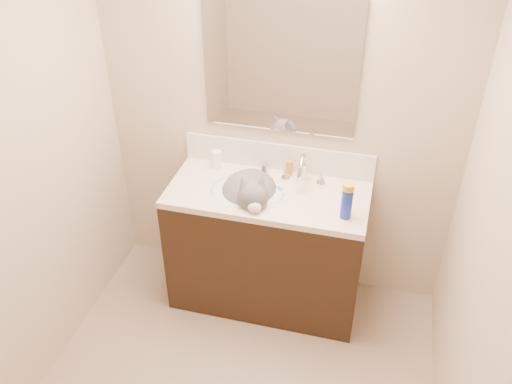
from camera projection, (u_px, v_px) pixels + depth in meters
The scene contains 16 objects.
room_shell at pixel (211, 196), 2.09m from camera, with size 2.24×2.54×2.52m.
vanity_cabinet at pixel (267, 249), 3.48m from camera, with size 1.20×0.55×0.82m, color black.
counter_slab at pixel (268, 194), 3.23m from camera, with size 1.20×0.55×0.04m, color beige.
basin at pixel (247, 201), 3.26m from camera, with size 0.45×0.36×0.14m, color white.
faucet at pixel (303, 172), 3.24m from camera, with size 0.28×0.20×0.21m.
cat at pixel (250, 194), 3.23m from camera, with size 0.48×0.51×0.35m.
backsplash at pixel (278, 157), 3.38m from camera, with size 1.20×0.02×0.18m, color silver.
mirror at pixel (280, 67), 3.04m from camera, with size 0.90×0.02×0.80m, color white.
pill_bottle at pixel (217, 159), 3.42m from camera, with size 0.06×0.06×0.11m, color white.
pill_label at pixel (217, 161), 3.42m from camera, with size 0.06×0.06×0.04m, color #EC4927.
silver_jar at pixel (265, 168), 3.38m from camera, with size 0.05×0.05×0.06m, color #B7B7BC.
amber_bottle at pixel (289, 168), 3.34m from camera, with size 0.04×0.04×0.10m, color #C27D16.
toothbrush at pixel (280, 189), 3.23m from camera, with size 0.01×0.13×0.01m, color white.
toothbrush_head at pixel (280, 188), 3.23m from camera, with size 0.02×0.03×0.02m, color #699ADF.
spray_can at pixel (346, 204), 2.97m from camera, with size 0.06×0.06×0.17m, color #1728A7.
spray_cap at pixel (348, 187), 2.90m from camera, with size 0.06×0.06×0.04m, color gold.
Camera 1 is at (0.60, -1.61, 2.68)m, focal length 38.00 mm.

